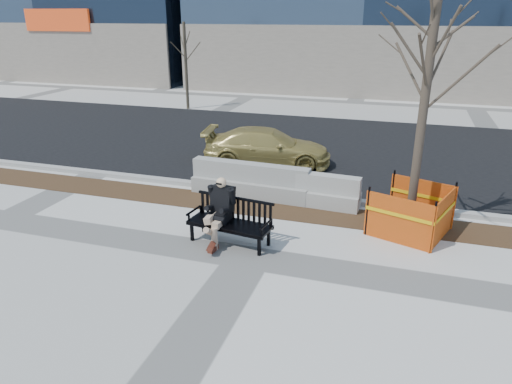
% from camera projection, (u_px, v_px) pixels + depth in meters
% --- Properties ---
extents(ground, '(120.00, 120.00, 0.00)m').
position_uv_depth(ground, '(249.00, 257.00, 9.59)').
color(ground, beige).
rests_on(ground, ground).
extents(mulch_strip, '(40.00, 1.20, 0.02)m').
position_uv_depth(mulch_strip, '(281.00, 210.00, 11.91)').
color(mulch_strip, '#47301C').
rests_on(mulch_strip, ground).
extents(asphalt_street, '(60.00, 10.40, 0.01)m').
position_uv_depth(asphalt_street, '(324.00, 147.00, 17.43)').
color(asphalt_street, black).
rests_on(asphalt_street, ground).
extents(curb, '(60.00, 0.25, 0.12)m').
position_uv_depth(curb, '(290.00, 195.00, 12.73)').
color(curb, '#9E9B93').
rests_on(curb, ground).
extents(bench, '(1.92, 0.90, 0.99)m').
position_uv_depth(bench, '(230.00, 243.00, 10.20)').
color(bench, black).
rests_on(bench, ground).
extents(seated_man, '(0.73, 1.08, 1.41)m').
position_uv_depth(seated_man, '(221.00, 240.00, 10.35)').
color(seated_man, black).
rests_on(seated_man, ground).
extents(tree_fence, '(2.92, 2.92, 5.71)m').
position_uv_depth(tree_fence, '(408.00, 232.00, 10.72)').
color(tree_fence, '#EE5014').
rests_on(tree_fence, ground).
extents(sedan, '(4.29, 2.28, 1.18)m').
position_uv_depth(sedan, '(267.00, 165.00, 15.45)').
color(sedan, '#A79348').
rests_on(sedan, ground).
extents(jersey_barrier_left, '(3.28, 0.81, 0.93)m').
position_uv_depth(jersey_barrier_left, '(250.00, 196.00, 12.83)').
color(jersey_barrier_left, gray).
rests_on(jersey_barrier_left, ground).
extents(jersey_barrier_right, '(3.02, 0.79, 0.86)m').
position_uv_depth(jersey_barrier_right, '(301.00, 203.00, 12.35)').
color(jersey_barrier_right, '#A29F97').
rests_on(jersey_barrier_right, ground).
extents(far_tree_left, '(2.10, 2.10, 4.59)m').
position_uv_depth(far_tree_left, '(188.00, 108.00, 24.48)').
color(far_tree_left, '#473D2E').
rests_on(far_tree_left, ground).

